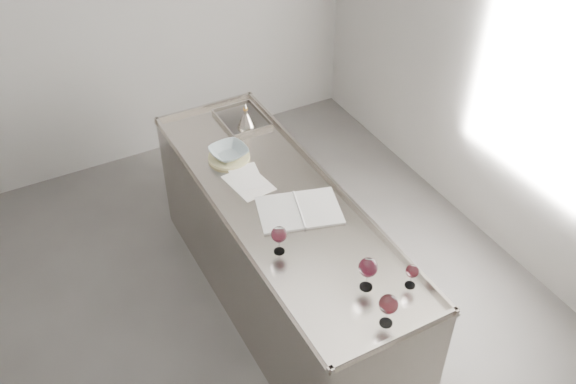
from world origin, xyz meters
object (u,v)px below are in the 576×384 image
wine_glass_left (279,235)px  wine_glass_right (368,268)px  wine_glass_small (412,272)px  ceramic_bowl (229,152)px  wine_funnel (246,120)px  counter (281,255)px  wine_glass_middle (389,305)px  notebook (299,210)px

wine_glass_left → wine_glass_right: 0.53m
wine_glass_right → wine_glass_small: bearing=-25.5°
wine_glass_small → ceramic_bowl: 1.52m
wine_glass_small → wine_funnel: bearing=93.8°
counter → wine_glass_right: size_ratio=12.20×
wine_funnel → ceramic_bowl: bearing=-133.2°
wine_glass_small → wine_funnel: 1.75m
wine_glass_middle → notebook: wine_glass_middle is taller
wine_glass_left → wine_glass_right: bearing=-58.4°
counter → notebook: 0.50m
wine_glass_left → wine_glass_middle: size_ratio=0.92×
wine_glass_left → ceramic_bowl: (0.11, 0.93, -0.07)m
counter → ceramic_bowl: 0.76m
wine_glass_middle → wine_glass_small: wine_glass_middle is taller
wine_glass_right → ceramic_bowl: 1.39m
wine_glass_middle → wine_glass_right: size_ratio=0.96×
wine_funnel → wine_glass_left: bearing=-107.1°
notebook → ceramic_bowl: (-0.15, 0.68, 0.04)m
wine_glass_left → wine_glass_small: size_ratio=1.22×
wine_glass_right → wine_funnel: size_ratio=0.98×
wine_glass_left → wine_glass_middle: bearing=-71.6°
wine_glass_left → wine_glass_middle: (0.23, -0.69, 0.01)m
counter → wine_funnel: size_ratio=11.97×
wine_glass_left → wine_glass_middle: wine_glass_middle is taller
wine_glass_small → ceramic_bowl: size_ratio=0.60×
ceramic_bowl → wine_glass_left: bearing=-97.0°
counter → wine_funnel: (0.16, 0.82, 0.53)m
wine_glass_right → wine_glass_small: wine_glass_right is taller
wine_glass_left → ceramic_bowl: size_ratio=0.73×
wine_funnel → notebook: bearing=-96.4°
wine_glass_small → ceramic_bowl: bearing=104.1°
wine_glass_middle → wine_funnel: size_ratio=0.94×
wine_glass_middle → wine_glass_small: size_ratio=1.33×
wine_glass_middle → notebook: bearing=88.0°
notebook → ceramic_bowl: 0.70m
wine_funnel → wine_glass_right: bearing=-93.3°
wine_glass_left → counter: bearing=61.4°
wine_glass_left → notebook: wine_glass_left is taller
wine_glass_middle → ceramic_bowl: 1.63m
wine_glass_small → wine_funnel: (-0.12, 1.75, -0.04)m
wine_glass_small → notebook: wine_glass_small is taller
wine_glass_left → wine_funnel: (0.37, 1.20, -0.06)m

